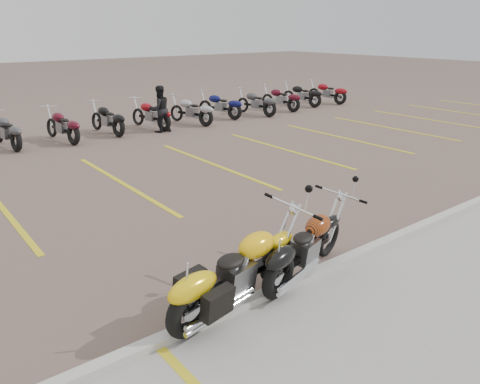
{
  "coord_description": "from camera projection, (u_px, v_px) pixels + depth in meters",
  "views": [
    {
      "loc": [
        -4.36,
        -6.26,
        3.59
      ],
      "look_at": [
        0.57,
        0.08,
        0.75
      ],
      "focal_mm": 35.0,
      "sensor_mm": 36.0,
      "label": 1
    }
  ],
  "objects": [
    {
      "name": "person_b",
      "position": [
        160.0,
        109.0,
        16.69
      ],
      "size": [
        0.84,
        0.67,
        1.66
      ],
      "primitive_type": "imported",
      "rotation": [
        0.0,
        0.0,
        3.09
      ],
      "color": "black",
      "rests_on": "ground"
    },
    {
      "name": "flame_cruiser",
      "position": [
        301.0,
        250.0,
        6.97
      ],
      "size": [
        2.15,
        0.74,
        0.91
      ],
      "rotation": [
        0.11,
        0.0,
        0.28
      ],
      "color": "black",
      "rests_on": "ground"
    },
    {
      "name": "bg_bike_row",
      "position": [
        128.0,
        116.0,
        16.95
      ],
      "size": [
        22.46,
        2.09,
        1.1
      ],
      "color": "black",
      "rests_on": "ground"
    },
    {
      "name": "yellow_cruiser",
      "position": [
        232.0,
        275.0,
        6.17
      ],
      "size": [
        2.43,
        0.62,
        1.01
      ],
      "rotation": [
        0.14,
        0.0,
        0.19
      ],
      "color": "black",
      "rests_on": "ground"
    },
    {
      "name": "ground",
      "position": [
        218.0,
        239.0,
        8.38
      ],
      "size": [
        100.0,
        100.0,
        0.0
      ],
      "primitive_type": "plane",
      "color": "brown",
      "rests_on": "ground"
    },
    {
      "name": "concrete_apron",
      "position": [
        460.0,
        380.0,
        5.02
      ],
      "size": [
        60.0,
        5.0,
        0.01
      ],
      "primitive_type": "cube",
      "color": "#9E9B93",
      "rests_on": "ground"
    },
    {
      "name": "curb",
      "position": [
        296.0,
        281.0,
        6.87
      ],
      "size": [
        60.0,
        0.18,
        0.12
      ],
      "primitive_type": "cube",
      "color": "#ADAAA3",
      "rests_on": "ground"
    },
    {
      "name": "parking_stripes",
      "position": [
        123.0,
        183.0,
        11.36
      ],
      "size": [
        38.0,
        5.5,
        0.01
      ],
      "primitive_type": null,
      "color": "gold",
      "rests_on": "ground"
    }
  ]
}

